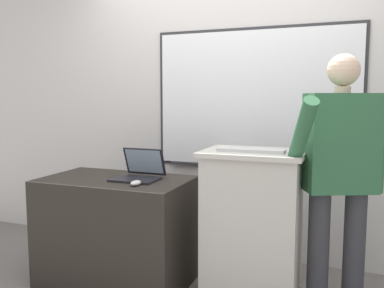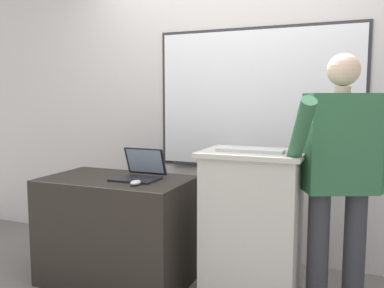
{
  "view_description": "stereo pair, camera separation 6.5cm",
  "coord_description": "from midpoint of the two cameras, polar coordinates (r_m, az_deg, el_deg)",
  "views": [
    {
      "loc": [
        0.93,
        -2.03,
        1.35
      ],
      "look_at": [
        -0.05,
        0.55,
        1.04
      ],
      "focal_mm": 38.0,
      "sensor_mm": 36.0,
      "label": 1
    },
    {
      "loc": [
        0.99,
        -2.01,
        1.35
      ],
      "look_at": [
        -0.05,
        0.55,
        1.04
      ],
      "focal_mm": 38.0,
      "sensor_mm": 36.0,
      "label": 2
    }
  ],
  "objects": [
    {
      "name": "laptop",
      "position": [
        2.95,
        -7.98,
        -3.73
      ],
      "size": [
        0.32,
        0.3,
        0.21
      ],
      "color": "black",
      "rests_on": "side_desk"
    },
    {
      "name": "back_wall",
      "position": [
        3.5,
        4.95,
        8.69
      ],
      "size": [
        6.4,
        0.17,
        2.99
      ],
      "color": "silver",
      "rests_on": "ground_plane"
    },
    {
      "name": "computer_mouse_by_keyboard",
      "position": [
        2.5,
        13.45,
        -0.99
      ],
      "size": [
        0.06,
        0.1,
        0.03
      ],
      "color": "black",
      "rests_on": "lectern_podium"
    },
    {
      "name": "wireless_keyboard",
      "position": [
        2.55,
        7.54,
        -0.88
      ],
      "size": [
        0.42,
        0.11,
        0.02
      ],
      "color": "silver",
      "rests_on": "lectern_podium"
    },
    {
      "name": "person_presenter",
      "position": [
        2.6,
        19.33,
        -3.37
      ],
      "size": [
        0.59,
        0.65,
        1.61
      ],
      "rotation": [
        0.0,
        0.0,
        0.41
      ],
      "color": "#333338",
      "rests_on": "ground_plane"
    },
    {
      "name": "side_desk",
      "position": [
        3.09,
        -11.13,
        -11.83
      ],
      "size": [
        1.06,
        0.63,
        0.78
      ],
      "color": "#28231E",
      "rests_on": "ground_plane"
    },
    {
      "name": "computer_mouse_by_laptop",
      "position": [
        2.73,
        -8.57,
        -5.44
      ],
      "size": [
        0.06,
        0.1,
        0.03
      ],
      "color": "silver",
      "rests_on": "side_desk"
    },
    {
      "name": "lectern_podium",
      "position": [
        2.72,
        7.79,
        -11.59
      ],
      "size": [
        0.64,
        0.48,
        1.02
      ],
      "color": "#BCB7AD",
      "rests_on": "ground_plane"
    }
  ]
}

